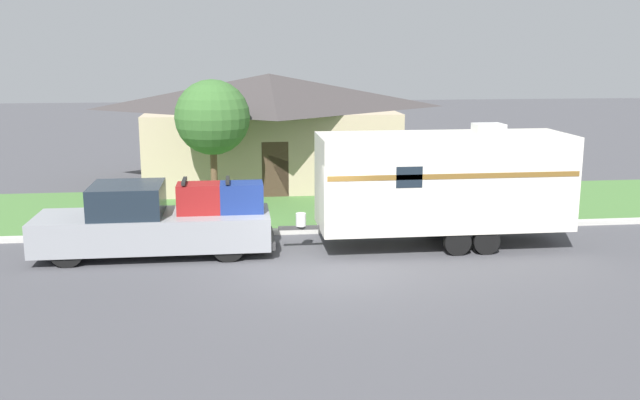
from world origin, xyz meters
name	(u,v)px	position (x,y,z in m)	size (l,w,h in m)	color
ground_plane	(316,270)	(0.00, 0.00, 0.00)	(120.00, 120.00, 0.00)	#47474C
curb_strip	(302,231)	(0.00, 3.75, 0.07)	(80.00, 0.30, 0.14)	beige
lawn_strip	(292,207)	(0.00, 7.40, 0.01)	(80.00, 7.00, 0.03)	#477538
house_across_street	(270,126)	(-0.48, 12.91, 2.31)	(10.58, 8.11, 4.47)	tan
pickup_truck	(156,222)	(-4.11, 1.94, 0.90)	(6.32, 2.06, 2.05)	black
travel_trailer	(443,181)	(3.80, 1.94, 1.86)	(8.10, 2.33, 3.44)	black
mailbox	(547,187)	(8.21, 4.84, 1.04)	(0.48, 0.20, 1.35)	brown
tree_in_yard	(212,118)	(-2.70, 7.72, 3.16)	(2.59, 2.59, 4.47)	brown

